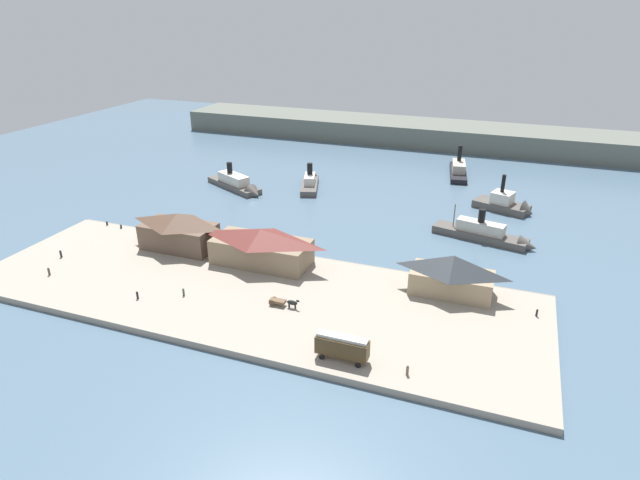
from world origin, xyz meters
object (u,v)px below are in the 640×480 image
(pedestrian_walking_east, at_px, (407,370))
(ferry_outer_harbor, at_px, (508,205))
(pedestrian_near_cart, at_px, (184,292))
(ferry_departing_north, at_px, (458,168))
(mooring_post_west, at_px, (107,223))
(pedestrian_walking_west, at_px, (61,254))
(street_tram, at_px, (342,346))
(pedestrian_near_west_shed, at_px, (537,313))
(mooring_post_center_east, at_px, (146,231))
(ferry_shed_customs_shed, at_px, (261,246))
(pedestrian_near_east_shed, at_px, (137,295))
(pedestrian_at_waters_edge, at_px, (49,271))
(ferry_shed_west_terminal, at_px, (452,274))
(ferry_shed_east_terminal, at_px, (179,231))
(ferry_approaching_east, at_px, (310,182))
(horse_cart, at_px, (283,302))
(mooring_post_center_west, at_px, (121,227))
(ferry_mid_harbor, at_px, (238,185))
(ferry_near_quay, at_px, (489,235))

(pedestrian_walking_east, height_order, ferry_outer_harbor, ferry_outer_harbor)
(pedestrian_near_cart, relative_size, ferry_departing_north, 0.07)
(pedestrian_walking_east, xyz_separation_m, mooring_post_west, (-81.22, 31.05, -0.35))
(pedestrian_walking_west, distance_m, pedestrian_near_cart, 34.31)
(street_tram, xyz_separation_m, pedestrian_near_west_shed, (28.04, 23.59, -1.79))
(mooring_post_center_east, bearing_deg, ferry_shed_customs_shed, -8.42)
(pedestrian_near_east_shed, relative_size, mooring_post_center_east, 1.83)
(pedestrian_at_waters_edge, xyz_separation_m, ferry_departing_north, (67.74, 103.57, -0.41))
(mooring_post_center_east, bearing_deg, street_tram, -27.24)
(ferry_outer_harbor, bearing_deg, ferry_shed_west_terminal, -98.72)
(ferry_shed_east_terminal, distance_m, mooring_post_center_east, 13.74)
(ferry_approaching_east, bearing_deg, mooring_post_west, -125.31)
(street_tram, bearing_deg, horse_cart, 143.07)
(ferry_shed_customs_shed, relative_size, mooring_post_center_west, 23.02)
(pedestrian_walking_west, bearing_deg, mooring_post_center_east, 63.34)
(ferry_approaching_east, height_order, ferry_outer_harbor, ferry_outer_harbor)
(pedestrian_walking_east, bearing_deg, ferry_mid_harbor, 133.40)
(pedestrian_near_west_shed, xyz_separation_m, pedestrian_at_waters_edge, (-91.86, -17.91, 0.10))
(pedestrian_near_west_shed, relative_size, ferry_departing_north, 0.07)
(street_tram, distance_m, mooring_post_center_east, 66.43)
(ferry_shed_customs_shed, bearing_deg, pedestrian_near_west_shed, -2.04)
(pedestrian_walking_east, height_order, pedestrian_at_waters_edge, same)
(pedestrian_near_west_shed, xyz_separation_m, ferry_outer_harbor, (-7.26, 55.08, -0.27))
(mooring_post_center_east, bearing_deg, pedestrian_near_east_shed, -55.75)
(horse_cart, distance_m, ferry_approaching_east, 71.86)
(street_tram, distance_m, mooring_post_center_west, 73.12)
(pedestrian_walking_east, bearing_deg, pedestrian_walking_west, 170.51)
(ferry_mid_harbor, bearing_deg, pedestrian_at_waters_edge, -97.56)
(ferry_shed_east_terminal, xyz_separation_m, ferry_near_quay, (64.23, 30.48, -3.80))
(horse_cart, bearing_deg, pedestrian_near_east_shed, -165.17)
(mooring_post_center_east, bearing_deg, pedestrian_near_west_shed, -4.47)
(pedestrian_near_west_shed, height_order, pedestrian_at_waters_edge, pedestrian_at_waters_edge)
(ferry_near_quay, xyz_separation_m, ferry_outer_harbor, (3.10, 22.18, 0.08))
(pedestrian_near_west_shed, bearing_deg, pedestrian_at_waters_edge, -168.97)
(pedestrian_walking_west, distance_m, mooring_post_center_east, 19.58)
(ferry_shed_west_terminal, height_order, ferry_outer_harbor, ferry_outer_harbor)
(ferry_shed_east_terminal, distance_m, street_tram, 53.35)
(pedestrian_near_west_shed, distance_m, mooring_post_west, 99.35)
(mooring_post_center_west, xyz_separation_m, ferry_mid_harbor, (11.06, 38.73, -0.10))
(street_tram, height_order, ferry_outer_harbor, ferry_outer_harbor)
(pedestrian_near_cart, xyz_separation_m, ferry_near_quay, (51.52, 48.35, -0.38))
(pedestrian_at_waters_edge, height_order, ferry_approaching_east, ferry_approaching_east)
(ferry_near_quay, bearing_deg, pedestrian_near_east_shed, -138.37)
(pedestrian_walking_east, distance_m, mooring_post_west, 86.95)
(ferry_shed_customs_shed, relative_size, pedestrian_walking_west, 11.66)
(mooring_post_center_east, bearing_deg, pedestrian_near_cart, -41.45)
(pedestrian_walking_east, relative_size, ferry_outer_harbor, 0.11)
(ferry_approaching_east, bearing_deg, ferry_shed_east_terminal, -100.61)
(ferry_approaching_east, distance_m, ferry_mid_harbor, 21.61)
(ferry_shed_east_terminal, xyz_separation_m, pedestrian_walking_west, (-21.27, -13.12, -3.34))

